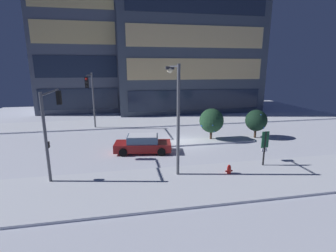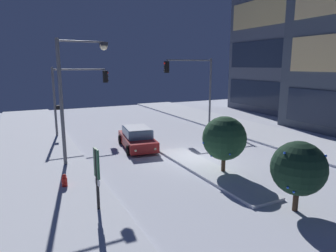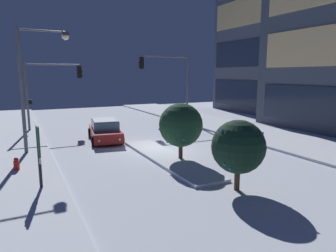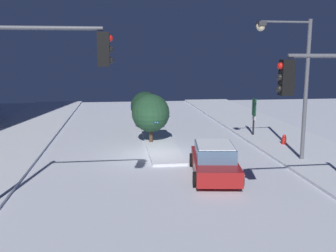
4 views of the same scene
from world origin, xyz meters
name	(u,v)px [view 2 (image 2 of 4)]	position (x,y,z in m)	size (l,w,h in m)	color
ground	(194,158)	(0.00, 0.00, 0.00)	(52.00, 52.00, 0.00)	silver
curb_strip_near	(44,181)	(0.00, -8.78, 0.07)	(52.00, 5.20, 0.14)	silver
curb_strip_far	(293,141)	(0.00, 8.78, 0.07)	(52.00, 5.20, 0.14)	silver
median_strip	(208,170)	(2.40, -0.59, 0.07)	(9.00, 1.80, 0.14)	silver
office_tower_secondary	(297,35)	(-11.56, 21.72, 9.35)	(12.68, 10.66, 18.71)	#4C5466
car_near	(137,138)	(-3.84, -2.35, 0.71)	(4.92, 2.60, 1.49)	maroon
traffic_light_corner_far_left	(193,79)	(-8.54, 5.01, 4.48)	(0.32, 5.05, 6.38)	#565960
traffic_light_corner_near_left	(77,88)	(-9.94, -5.18, 3.87)	(0.32, 4.56, 5.59)	#565960
street_lamp_arched	(75,84)	(-2.05, -6.65, 4.71)	(0.56, 2.84, 7.16)	#565960
fire_hydrant	(65,182)	(1.31, -7.97, 0.35)	(0.48, 0.26, 0.74)	red
parking_info_sign	(97,173)	(4.29, -7.10, 1.65)	(0.55, 0.12, 2.62)	black
decorated_tree_median	(299,168)	(7.70, -0.04, 1.78)	(2.14, 2.18, 2.85)	#473323
decorated_tree_left_of_median	(224,138)	(3.00, -0.05, 1.95)	(2.33, 2.34, 3.12)	#473323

